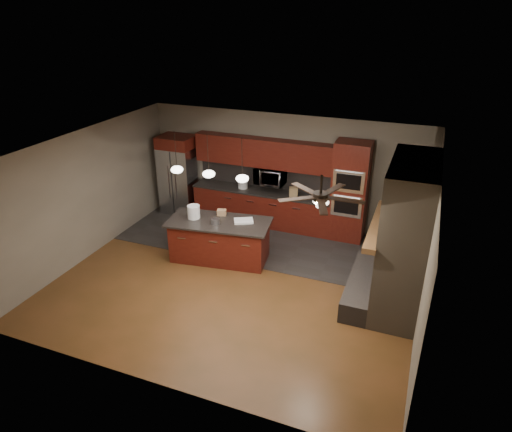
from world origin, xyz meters
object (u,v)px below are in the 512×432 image
at_px(counter_bucket, 243,183).
at_px(counter_box, 293,192).
at_px(white_bucket, 194,212).
at_px(microwave, 270,176).
at_px(kitchen_island, 220,240).
at_px(paint_tray, 244,221).
at_px(refrigerator, 179,175).
at_px(cardboard_box, 222,212).
at_px(oven_tower, 350,192).
at_px(paint_can, 215,221).

bearing_deg(counter_bucket, counter_box, -2.12).
bearing_deg(white_bucket, microwave, 64.66).
height_order(kitchen_island, paint_tray, paint_tray).
distance_m(microwave, refrigerator, 2.53).
bearing_deg(cardboard_box, microwave, 56.53).
bearing_deg(refrigerator, paint_tray, -34.23).
xyz_separation_m(oven_tower, paint_tray, (-1.90, -1.84, -0.25)).
bearing_deg(microwave, counter_bucket, -175.99).
distance_m(kitchen_island, white_bucket, 0.83).
height_order(oven_tower, white_bucket, oven_tower).
xyz_separation_m(kitchen_island, paint_can, (-0.02, -0.14, 0.52)).
distance_m(oven_tower, white_bucket, 3.62).
xyz_separation_m(microwave, white_bucket, (-1.00, -2.11, -0.24)).
bearing_deg(paint_can, cardboard_box, 97.96).
distance_m(paint_can, cardboard_box, 0.46).
xyz_separation_m(paint_tray, counter_bucket, (-0.79, 1.85, 0.10)).
relative_size(microwave, cardboard_box, 3.74).
height_order(microwave, kitchen_island, microwave).
relative_size(white_bucket, counter_box, 1.29).
xyz_separation_m(oven_tower, counter_box, (-1.34, -0.04, -0.18)).
relative_size(oven_tower, counter_bucket, 8.73).
distance_m(refrigerator, cardboard_box, 2.59).
bearing_deg(kitchen_island, microwave, 70.43).
distance_m(microwave, paint_can, 2.28).
distance_m(microwave, white_bucket, 2.35).
relative_size(oven_tower, microwave, 3.25).
relative_size(paint_can, counter_box, 0.81).
bearing_deg(microwave, counter_box, -8.93).
bearing_deg(refrigerator, counter_box, 0.57).
distance_m(microwave, paint_tray, 1.93).
relative_size(white_bucket, counter_bucket, 1.06).
relative_size(paint_tray, counter_box, 1.79).
bearing_deg(paint_tray, oven_tower, 17.28).
relative_size(paint_can, paint_tray, 0.45).
xyz_separation_m(microwave, cardboard_box, (-0.50, -1.76, -0.32)).
bearing_deg(paint_can, kitchen_island, 83.24).
height_order(white_bucket, cardboard_box, white_bucket).
distance_m(cardboard_box, counter_box, 2.01).
distance_m(paint_tray, counter_box, 1.88).
height_order(oven_tower, refrigerator, oven_tower).
distance_m(refrigerator, counter_box, 3.15).
relative_size(microwave, counter_box, 3.27).
bearing_deg(paint_tray, white_bucket, 164.57).
height_order(refrigerator, cardboard_box, refrigerator).
bearing_deg(oven_tower, paint_tray, -135.90).
relative_size(oven_tower, counter_box, 10.63).
height_order(paint_can, cardboard_box, cardboard_box).
relative_size(microwave, refrigerator, 0.35).
relative_size(oven_tower, paint_tray, 5.94).
xyz_separation_m(microwave, kitchen_island, (-0.42, -2.07, -0.84)).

